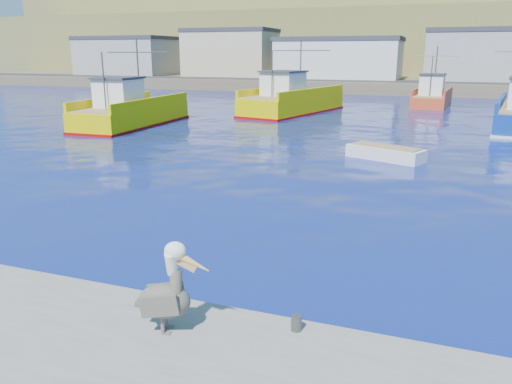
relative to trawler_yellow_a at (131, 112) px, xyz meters
The scene contains 9 objects.
ground 27.51m from the trawler_yellow_a, 51.41° to the right, with size 260.00×260.00×0.00m, color #070F55.
dock_bollards 30.57m from the trawler_yellow_a, 54.51° to the right, with size 36.20×0.20×0.30m.
far_shore 89.73m from the trawler_yellow_a, 78.94° to the left, with size 200.00×81.00×24.00m.
trawler_yellow_a is the anchor object (origin of this frame).
trawler_yellow_b 15.44m from the trawler_yellow_a, 53.24° to the left, with size 7.35×13.47×6.70m.
boat_orange 31.52m from the trawler_yellow_a, 47.34° to the left, with size 4.55×8.95×6.13m.
skiff_left 2.76m from the trawler_yellow_a, 159.64° to the right, with size 4.34×2.11×0.90m.
skiff_mid 20.72m from the trawler_yellow_a, 17.34° to the right, with size 4.26×2.86×0.88m.
pelican 31.34m from the trawler_yellow_a, 55.08° to the right, with size 1.41×0.80×1.75m.
Camera 1 is at (5.11, -11.33, 5.44)m, focal length 35.00 mm.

